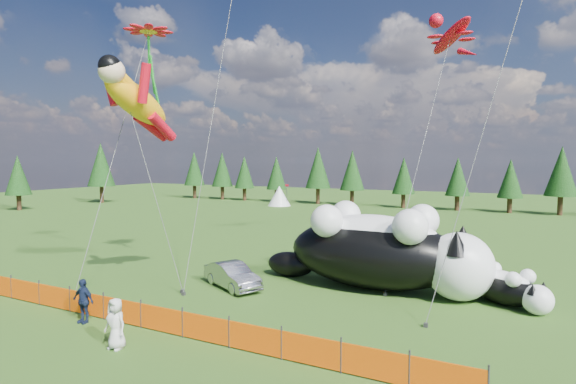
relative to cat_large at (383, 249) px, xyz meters
The scene contains 12 objects.
ground 8.68m from the cat_large, 132.93° to the right, with size 160.00×160.00×0.00m, color #13370A.
safety_fence 10.94m from the cat_large, 122.06° to the right, with size 22.06×0.06×1.10m.
tree_line 39.29m from the cat_large, 98.44° to the left, with size 90.00×4.00×8.00m, color black, non-canonical shape.
festival_tents 34.22m from the cat_large, 81.18° to the left, with size 50.00×3.20×2.80m, color white, non-canonical shape.
cat_large is the anchor object (origin of this frame).
cat_small 5.61m from the cat_large, ahead, with size 4.11×3.29×1.68m.
car 7.53m from the cat_large, 155.02° to the right, with size 1.31×3.77×1.24m, color #A5A4A9.
spectator_c 13.47m from the cat_large, 133.18° to the right, with size 1.02×0.52×1.73m, color #151F3B.
spectator_e 12.60m from the cat_large, 119.15° to the right, with size 0.84×0.55×1.72m, color silver.
superhero_kite 13.66m from the cat_large, 150.13° to the right, with size 4.13×4.51×11.18m.
gecko_kite 14.84m from the cat_large, 77.69° to the left, with size 5.66×12.57×16.87m.
flower_kite 16.53m from the cat_large, 165.16° to the right, with size 3.27×7.37×14.24m.
Camera 1 is at (11.46, -15.25, 6.32)m, focal length 28.00 mm.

